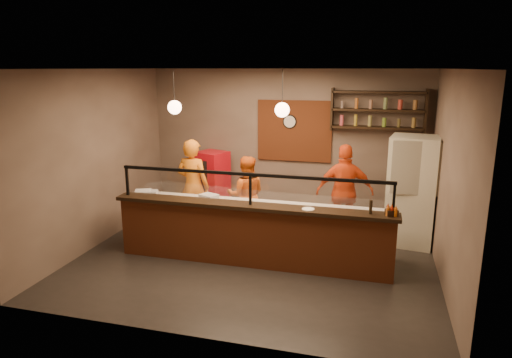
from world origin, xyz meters
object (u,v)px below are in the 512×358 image
(pizza_dough, at_px, (302,208))
(condiment_caddy, at_px, (392,213))
(wall_clock, at_px, (290,122))
(pepper_mill, at_px, (371,207))
(cook_mid, at_px, (246,195))
(fridge, at_px, (412,191))
(cook_left, at_px, (193,186))
(red_cooler, at_px, (213,183))
(cook_right, at_px, (345,192))

(pizza_dough, xyz_separation_m, condiment_caddy, (1.43, -0.49, 0.20))
(wall_clock, relative_size, pepper_mill, 1.38)
(cook_mid, bearing_deg, pepper_mill, 133.72)
(fridge, xyz_separation_m, condiment_caddy, (-0.40, -1.75, 0.09))
(pepper_mill, bearing_deg, wall_clock, 122.99)
(wall_clock, relative_size, cook_left, 0.16)
(pepper_mill, bearing_deg, cook_left, 159.54)
(cook_left, relative_size, fridge, 0.93)
(wall_clock, xyz_separation_m, pepper_mill, (1.79, -2.76, -0.93))
(cook_mid, xyz_separation_m, pepper_mill, (2.39, -1.44, 0.39))
(cook_left, xyz_separation_m, red_cooler, (-0.03, 1.17, -0.23))
(fridge, bearing_deg, wall_clock, 166.27)
(wall_clock, relative_size, condiment_caddy, 1.78)
(cook_left, xyz_separation_m, condiment_caddy, (3.74, -1.28, 0.17))
(wall_clock, bearing_deg, fridge, -22.09)
(condiment_caddy, bearing_deg, cook_left, 161.11)
(condiment_caddy, relative_size, pepper_mill, 0.77)
(pizza_dough, relative_size, condiment_caddy, 2.68)
(cook_right, bearing_deg, cook_mid, -1.37)
(cook_right, distance_m, pepper_mill, 1.76)
(red_cooler, height_order, condiment_caddy, red_cooler)
(cook_right, height_order, pizza_dough, cook_right)
(wall_clock, bearing_deg, cook_right, -40.08)
(cook_right, distance_m, fridge, 1.21)
(red_cooler, height_order, pepper_mill, red_cooler)
(cook_left, relative_size, pizza_dough, 4.17)
(red_cooler, distance_m, condiment_caddy, 4.51)
(pepper_mill, bearing_deg, cook_mid, 148.82)
(cook_left, xyz_separation_m, cook_mid, (1.04, 0.16, -0.16))
(cook_left, bearing_deg, cook_mid, -163.59)
(cook_mid, relative_size, pizza_dough, 3.47)
(fridge, relative_size, condiment_caddy, 12.05)
(fridge, bearing_deg, cook_mid, -166.06)
(cook_right, bearing_deg, cook_left, -0.66)
(cook_left, distance_m, fridge, 4.17)
(pizza_dough, bearing_deg, fridge, 34.46)
(cook_left, distance_m, cook_mid, 1.07)
(cook_mid, distance_m, fridge, 3.12)
(cook_right, bearing_deg, condiment_caddy, 107.47)
(cook_right, height_order, red_cooler, cook_right)
(cook_right, relative_size, pizza_dough, 4.07)
(cook_left, relative_size, cook_mid, 1.20)
(fridge, distance_m, pepper_mill, 1.89)
(pizza_dough, xyz_separation_m, pepper_mill, (1.12, -0.49, 0.26))
(wall_clock, relative_size, pizza_dough, 0.67)
(red_cooler, bearing_deg, cook_right, 5.88)
(red_cooler, bearing_deg, fridge, 10.99)
(fridge, relative_size, pizza_dough, 4.49)
(pizza_dough, relative_size, pepper_mill, 2.08)
(pizza_dough, bearing_deg, pepper_mill, -23.80)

